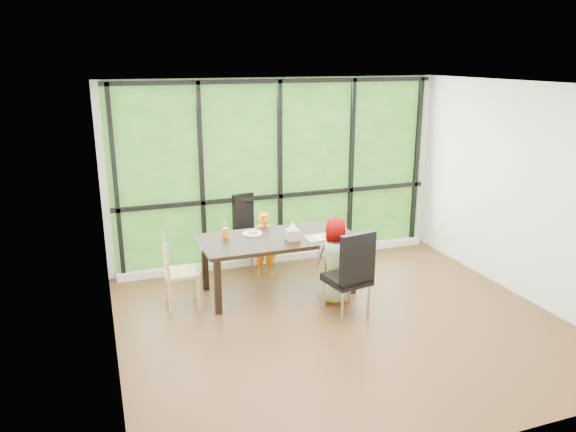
% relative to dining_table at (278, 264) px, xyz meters
% --- Properties ---
extents(ground, '(5.00, 5.00, 0.00)m').
position_rel_dining_table_xyz_m(ground, '(0.40, -1.10, -0.38)').
color(ground, black).
rests_on(ground, ground).
extents(back_wall, '(5.00, 0.00, 5.00)m').
position_rel_dining_table_xyz_m(back_wall, '(0.40, 1.15, 0.98)').
color(back_wall, silver).
rests_on(back_wall, ground).
extents(foliage_backdrop, '(4.80, 0.02, 2.65)m').
position_rel_dining_table_xyz_m(foliage_backdrop, '(0.40, 1.13, 0.98)').
color(foliage_backdrop, '#215017').
rests_on(foliage_backdrop, back_wall).
extents(window_mullions, '(4.80, 0.06, 2.65)m').
position_rel_dining_table_xyz_m(window_mullions, '(0.40, 1.09, 0.98)').
color(window_mullions, black).
rests_on(window_mullions, back_wall).
extents(window_sill, '(4.80, 0.12, 0.10)m').
position_rel_dining_table_xyz_m(window_sill, '(0.40, 1.05, -0.33)').
color(window_sill, silver).
rests_on(window_sill, ground).
extents(dining_table, '(1.99, 0.99, 0.75)m').
position_rel_dining_table_xyz_m(dining_table, '(0.00, 0.00, 0.00)').
color(dining_table, black).
rests_on(dining_table, ground).
extents(chair_window_leather, '(0.58, 0.58, 1.08)m').
position_rel_dining_table_xyz_m(chair_window_leather, '(-0.04, 0.94, 0.17)').
color(chair_window_leather, black).
rests_on(chair_window_leather, ground).
extents(chair_interior_leather, '(0.53, 0.53, 1.08)m').
position_rel_dining_table_xyz_m(chair_interior_leather, '(0.54, -0.93, 0.17)').
color(chair_interior_leather, black).
rests_on(chair_interior_leather, ground).
extents(chair_end_beech, '(0.41, 0.43, 0.90)m').
position_rel_dining_table_xyz_m(chair_end_beech, '(-1.26, -0.04, 0.08)').
color(chair_end_beech, tan).
rests_on(chair_end_beech, ground).
extents(child_toddler, '(0.39, 0.31, 0.92)m').
position_rel_dining_table_xyz_m(child_toddler, '(0.00, 0.58, 0.08)').
color(child_toddler, orange).
rests_on(child_toddler, ground).
extents(child_older, '(0.62, 0.50, 1.10)m').
position_rel_dining_table_xyz_m(child_older, '(0.59, -0.54, 0.17)').
color(child_older, slate).
rests_on(child_older, ground).
extents(placemat, '(0.39, 0.29, 0.01)m').
position_rel_dining_table_xyz_m(placemat, '(0.51, -0.20, 0.38)').
color(placemat, tan).
rests_on(placemat, dining_table).
extents(plate_far, '(0.26, 0.26, 0.02)m').
position_rel_dining_table_xyz_m(plate_far, '(-0.28, 0.23, 0.38)').
color(plate_far, white).
rests_on(plate_far, dining_table).
extents(plate_near, '(0.26, 0.26, 0.02)m').
position_rel_dining_table_xyz_m(plate_near, '(0.54, -0.23, 0.38)').
color(plate_near, white).
rests_on(plate_near, dining_table).
extents(orange_cup, '(0.08, 0.08, 0.13)m').
position_rel_dining_table_xyz_m(orange_cup, '(-0.64, 0.20, 0.44)').
color(orange_cup, orange).
rests_on(orange_cup, dining_table).
extents(green_cup, '(0.08, 0.08, 0.12)m').
position_rel_dining_table_xyz_m(green_cup, '(0.78, -0.27, 0.44)').
color(green_cup, green).
rests_on(green_cup, dining_table).
extents(tissue_box, '(0.16, 0.16, 0.14)m').
position_rel_dining_table_xyz_m(tissue_box, '(0.14, -0.16, 0.44)').
color(tissue_box, tan).
rests_on(tissue_box, dining_table).
extents(crepe_rolls_far, '(0.15, 0.12, 0.04)m').
position_rel_dining_table_xyz_m(crepe_rolls_far, '(-0.28, 0.23, 0.41)').
color(crepe_rolls_far, tan).
rests_on(crepe_rolls_far, plate_far).
extents(crepe_rolls_near, '(0.05, 0.12, 0.04)m').
position_rel_dining_table_xyz_m(crepe_rolls_near, '(0.54, -0.23, 0.41)').
color(crepe_rolls_near, tan).
rests_on(crepe_rolls_near, plate_near).
extents(straw_white, '(0.01, 0.04, 0.20)m').
position_rel_dining_table_xyz_m(straw_white, '(-0.64, 0.20, 0.55)').
color(straw_white, white).
rests_on(straw_white, orange_cup).
extents(straw_pink, '(0.01, 0.04, 0.20)m').
position_rel_dining_table_xyz_m(straw_pink, '(0.78, -0.27, 0.54)').
color(straw_pink, pink).
rests_on(straw_pink, green_cup).
extents(tissue, '(0.12, 0.12, 0.11)m').
position_rel_dining_table_xyz_m(tissue, '(0.14, -0.16, 0.57)').
color(tissue, white).
rests_on(tissue, tissue_box).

